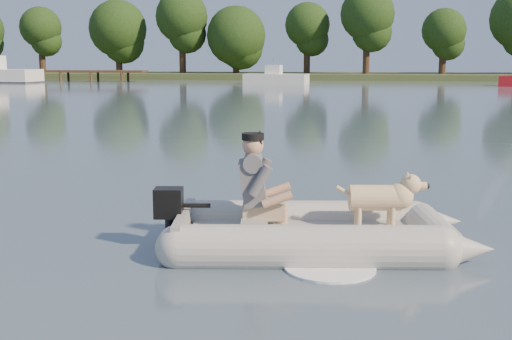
# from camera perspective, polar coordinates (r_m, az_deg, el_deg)

# --- Properties ---
(water) EXTENTS (160.00, 160.00, 0.00)m
(water) POSITION_cam_1_polar(r_m,az_deg,el_deg) (7.32, -2.96, -7.92)
(water) COLOR slate
(water) RESTS_ON ground
(shore_bank) EXTENTS (160.00, 12.00, 0.70)m
(shore_bank) POSITION_cam_1_polar(r_m,az_deg,el_deg) (68.89, 6.56, 8.26)
(shore_bank) COLOR #47512D
(shore_bank) RESTS_ON water
(dock) EXTENTS (18.00, 2.00, 1.04)m
(dock) POSITION_cam_1_polar(r_m,az_deg,el_deg) (64.89, -17.48, 8.00)
(dock) COLOR #4C331E
(dock) RESTS_ON water
(treeline) EXTENTS (84.66, 7.35, 9.27)m
(treeline) POSITION_cam_1_polar(r_m,az_deg,el_deg) (68.13, 11.58, 12.35)
(treeline) COLOR #332316
(treeline) RESTS_ON shore_bank
(dinghy) EXTENTS (5.19, 3.78, 1.46)m
(dinghy) POSITION_cam_1_polar(r_m,az_deg,el_deg) (7.60, 5.49, -2.35)
(dinghy) COLOR #ABAAA5
(dinghy) RESTS_ON water
(man) EXTENTS (0.84, 0.75, 1.14)m
(man) POSITION_cam_1_polar(r_m,az_deg,el_deg) (7.59, -0.11, -0.83)
(man) COLOR #5C5C60
(man) RESTS_ON dinghy
(dog) EXTENTS (1.02, 0.47, 0.66)m
(dog) POSITION_cam_1_polar(r_m,az_deg,el_deg) (7.76, 10.51, -2.84)
(dog) COLOR tan
(dog) RESTS_ON dinghy
(outboard_motor) EXTENTS (0.47, 0.36, 0.84)m
(outboard_motor) POSITION_cam_1_polar(r_m,az_deg,el_deg) (7.73, -7.74, -4.48)
(outboard_motor) COLOR black
(outboard_motor) RESTS_ON dinghy
(motorboat) EXTENTS (5.84, 3.01, 2.36)m
(motorboat) POSITION_cam_1_polar(r_m,az_deg,el_deg) (55.14, 1.80, 8.76)
(motorboat) COLOR white
(motorboat) RESTS_ON water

